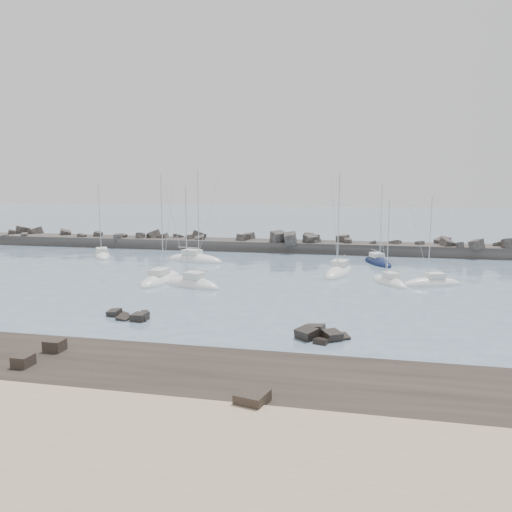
{
  "coord_description": "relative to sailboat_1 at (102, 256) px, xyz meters",
  "views": [
    {
      "loc": [
        16.7,
        -49.8,
        12.39
      ],
      "look_at": [
        3.54,
        12.0,
        2.9
      ],
      "focal_mm": 35.0,
      "sensor_mm": 36.0,
      "label": 1
    }
  ],
  "objects": [
    {
      "name": "rock_cluster_near",
      "position": [
        21.71,
        -34.07,
        -0.02
      ],
      "size": [
        4.52,
        3.22,
        1.3
      ],
      "color": "black",
      "rests_on": "ground"
    },
    {
      "name": "ground",
      "position": [
        25.43,
        -24.96,
        -0.13
      ],
      "size": [
        400.0,
        400.0,
        0.0
      ],
      "primitive_type": "plane",
      "color": "slate",
      "rests_on": "ground"
    },
    {
      "name": "sailboat_1",
      "position": [
        0.0,
        0.0,
        0.0
      ],
      "size": [
        6.74,
        8.38,
        13.1
      ],
      "color": "white",
      "rests_on": "ground"
    },
    {
      "name": "rock_cluster_far",
      "position": [
        39.21,
        -36.24,
        0.02
      ],
      "size": [
        4.5,
        3.44,
        1.62
      ],
      "color": "black",
      "rests_on": "ground"
    },
    {
      "name": "sailboat_7",
      "position": [
        44.67,
        2.19,
        0.01
      ],
      "size": [
        5.34,
        8.52,
        12.92
      ],
      "color": "#0E183E",
      "rests_on": "ground"
    },
    {
      "name": "sailboat_8",
      "position": [
        50.67,
        -12.71,
        0.0
      ],
      "size": [
        7.57,
        4.6,
        11.52
      ],
      "color": "white",
      "rests_on": "ground"
    },
    {
      "name": "sailboat_9",
      "position": [
        45.6,
        -12.96,
        0.0
      ],
      "size": [
        5.21,
        7.01,
        10.95
      ],
      "color": "white",
      "rests_on": "ground"
    },
    {
      "name": "sailboat_3",
      "position": [
        17.77,
        -17.54,
        0.01
      ],
      "size": [
        3.61,
        9.27,
        14.28
      ],
      "color": "white",
      "rests_on": "ground"
    },
    {
      "name": "sailboat_5",
      "position": [
        22.48,
        -19.38,
        0.02
      ],
      "size": [
        8.38,
        5.19,
        12.86
      ],
      "color": "white",
      "rests_on": "ground"
    },
    {
      "name": "breakwater",
      "position": [
        18.26,
        13.05,
        0.21
      ],
      "size": [
        115.0,
        7.73,
        5.27
      ],
      "color": "#302D2B",
      "rests_on": "ground"
    },
    {
      "name": "sailboat_4",
      "position": [
        16.68,
        -1.41,
        0.02
      ],
      "size": [
        10.1,
        5.12,
        15.25
      ],
      "color": "white",
      "rests_on": "ground"
    },
    {
      "name": "rock_shelf",
      "position": [
        25.17,
        -46.98,
        -0.11
      ],
      "size": [
        140.0,
        12.36,
        2.04
      ],
      "color": "black",
      "rests_on": "ground"
    },
    {
      "name": "sailboat_6",
      "position": [
        39.3,
        -7.76,
        0.02
      ],
      "size": [
        4.93,
        9.64,
        14.67
      ],
      "color": "white",
      "rests_on": "ground"
    }
  ]
}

